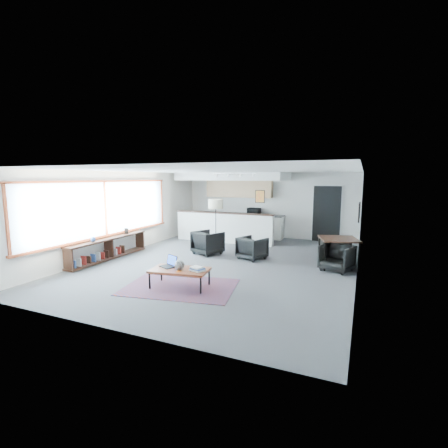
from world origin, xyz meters
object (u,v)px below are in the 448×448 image
at_px(ceramic_pot, 179,265).
at_px(dining_chair_far, 334,250).
at_px(coffee_table, 180,270).
at_px(armchair_right, 252,247).
at_px(dining_table, 339,241).
at_px(dining_chair_near, 337,259).
at_px(laptop, 170,263).
at_px(book_stack, 197,269).
at_px(floor_lamp, 216,206).
at_px(microwave, 254,210).
at_px(armchair_left, 208,241).

bearing_deg(ceramic_pot, dining_chair_far, 51.92).
relative_size(coffee_table, armchair_right, 1.84).
height_order(ceramic_pot, dining_table, dining_table).
bearing_deg(dining_chair_near, laptop, -122.50).
xyz_separation_m(book_stack, floor_lamp, (-1.31, 3.80, 1.02)).
distance_m(ceramic_pot, dining_table, 4.40).
height_order(laptop, dining_chair_far, dining_chair_far).
height_order(dining_table, microwave, microwave).
xyz_separation_m(coffee_table, dining_chair_far, (2.93, 3.65, -0.05)).
xyz_separation_m(armchair_right, floor_lamp, (-1.56, 0.80, 1.11)).
bearing_deg(dining_chair_near, floor_lamp, -175.77).
bearing_deg(dining_chair_far, ceramic_pot, 34.21).
bearing_deg(dining_chair_far, book_stack, 37.47).
bearing_deg(armchair_left, armchair_right, -158.41).
height_order(coffee_table, ceramic_pot, ceramic_pot).
bearing_deg(armchair_left, microwave, -73.33).
bearing_deg(armchair_left, floor_lamp, -61.42).
relative_size(laptop, armchair_right, 0.59).
distance_m(ceramic_pot, floor_lamp, 4.11).
height_order(laptop, book_stack, laptop).
distance_m(dining_chair_far, microwave, 4.44).
bearing_deg(microwave, ceramic_pot, -80.19).
bearing_deg(dining_table, microwave, 136.17).
xyz_separation_m(ceramic_pot, microwave, (-0.44, 6.52, 0.57)).
bearing_deg(armchair_right, ceramic_pot, 99.81).
bearing_deg(coffee_table, armchair_left, 96.51).
distance_m(ceramic_pot, armchair_right, 3.15).
xyz_separation_m(coffee_table, armchair_left, (-0.83, 3.08, 0.02)).
bearing_deg(floor_lamp, dining_chair_far, -2.74).
distance_m(book_stack, floor_lamp, 4.14).
distance_m(book_stack, armchair_left, 3.29).
relative_size(floor_lamp, dining_chair_near, 2.65).
bearing_deg(laptop, dining_table, 66.16).
bearing_deg(floor_lamp, book_stack, -70.92).
relative_size(floor_lamp, microwave, 3.48).
relative_size(ceramic_pot, dining_table, 0.19).
distance_m(armchair_left, armchair_right, 1.50).
distance_m(armchair_right, floor_lamp, 2.07).
xyz_separation_m(floor_lamp, microwave, (0.48, 2.63, -0.38)).
bearing_deg(dining_chair_far, dining_table, 87.43).
height_order(dining_table, dining_chair_far, dining_table).
xyz_separation_m(laptop, floor_lamp, (-0.58, 3.73, 0.99)).
relative_size(armchair_left, dining_chair_far, 1.21).
xyz_separation_m(dining_table, dining_chair_near, (0.00, -0.38, -0.41)).
xyz_separation_m(armchair_right, dining_table, (2.41, 0.08, 0.36)).
height_order(ceramic_pot, armchair_left, armchair_left).
height_order(armchair_right, dining_table, dining_table).
bearing_deg(microwave, floor_lamp, -94.38).
relative_size(ceramic_pot, microwave, 0.45).
bearing_deg(laptop, dining_chair_far, 72.12).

